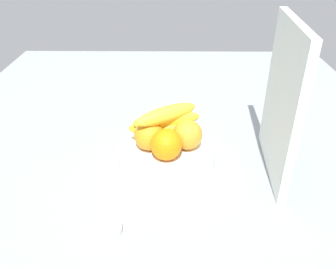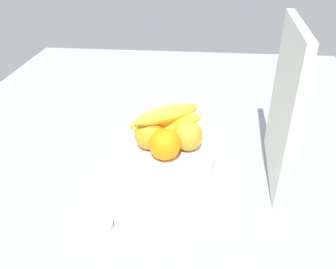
{
  "view_description": "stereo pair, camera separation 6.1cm",
  "coord_description": "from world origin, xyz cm",
  "px_view_note": "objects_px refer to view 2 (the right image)",
  "views": [
    {
      "loc": [
        75.48,
        1.09,
        51.92
      ],
      "look_at": [
        3.05,
        0.35,
        8.55
      ],
      "focal_mm": 37.12,
      "sensor_mm": 36.0,
      "label": 1
    },
    {
      "loc": [
        75.16,
        7.21,
        51.92
      ],
      "look_at": [
        3.05,
        0.35,
        8.55
      ],
      "focal_mm": 37.12,
      "sensor_mm": 36.0,
      "label": 2
    }
  ],
  "objects_px": {
    "orange_center": "(166,125)",
    "orange_back_left": "(149,134)",
    "orange_front_right": "(187,135)",
    "fruit_bowl": "(168,156)",
    "jar_lid": "(95,225)",
    "banana_bunch": "(165,125)",
    "orange_front_left": "(166,144)",
    "cutting_board": "(284,107)"
  },
  "relations": [
    {
      "from": "orange_center",
      "to": "orange_back_left",
      "type": "height_order",
      "value": "same"
    },
    {
      "from": "orange_back_left",
      "to": "orange_front_right",
      "type": "bearing_deg",
      "value": 92.5
    },
    {
      "from": "fruit_bowl",
      "to": "jar_lid",
      "type": "bearing_deg",
      "value": -27.63
    },
    {
      "from": "orange_center",
      "to": "banana_bunch",
      "type": "relative_size",
      "value": 0.41
    },
    {
      "from": "fruit_bowl",
      "to": "orange_front_left",
      "type": "relative_size",
      "value": 3.27
    },
    {
      "from": "fruit_bowl",
      "to": "orange_center",
      "type": "height_order",
      "value": "orange_center"
    },
    {
      "from": "orange_front_left",
      "to": "fruit_bowl",
      "type": "bearing_deg",
      "value": 177.54
    },
    {
      "from": "fruit_bowl",
      "to": "cutting_board",
      "type": "distance_m",
      "value": 0.3
    },
    {
      "from": "fruit_bowl",
      "to": "jar_lid",
      "type": "height_order",
      "value": "fruit_bowl"
    },
    {
      "from": "banana_bunch",
      "to": "jar_lid",
      "type": "relative_size",
      "value": 2.58
    },
    {
      "from": "banana_bunch",
      "to": "orange_back_left",
      "type": "bearing_deg",
      "value": -56.86
    },
    {
      "from": "cutting_board",
      "to": "jar_lid",
      "type": "relative_size",
      "value": 5.14
    },
    {
      "from": "fruit_bowl",
      "to": "banana_bunch",
      "type": "bearing_deg",
      "value": -158.72
    },
    {
      "from": "fruit_bowl",
      "to": "cutting_board",
      "type": "bearing_deg",
      "value": 86.8
    },
    {
      "from": "orange_front_left",
      "to": "orange_front_right",
      "type": "height_order",
      "value": "same"
    },
    {
      "from": "orange_center",
      "to": "jar_lid",
      "type": "height_order",
      "value": "orange_center"
    },
    {
      "from": "orange_back_left",
      "to": "jar_lid",
      "type": "relative_size",
      "value": 1.07
    },
    {
      "from": "cutting_board",
      "to": "orange_front_right",
      "type": "bearing_deg",
      "value": -90.82
    },
    {
      "from": "fruit_bowl",
      "to": "orange_front_left",
      "type": "bearing_deg",
      "value": -2.46
    },
    {
      "from": "orange_front_right",
      "to": "orange_center",
      "type": "bearing_deg",
      "value": -129.04
    },
    {
      "from": "fruit_bowl",
      "to": "orange_front_right",
      "type": "xyz_separation_m",
      "value": [
        -0.0,
        0.05,
        0.06
      ]
    },
    {
      "from": "orange_center",
      "to": "fruit_bowl",
      "type": "bearing_deg",
      "value": 10.78
    },
    {
      "from": "orange_front_left",
      "to": "orange_front_right",
      "type": "distance_m",
      "value": 0.07
    },
    {
      "from": "banana_bunch",
      "to": "jar_lid",
      "type": "height_order",
      "value": "banana_bunch"
    },
    {
      "from": "orange_center",
      "to": "banana_bunch",
      "type": "xyz_separation_m",
      "value": [
        0.03,
        0.0,
        0.02
      ]
    },
    {
      "from": "orange_center",
      "to": "banana_bunch",
      "type": "bearing_deg",
      "value": 0.47
    },
    {
      "from": "orange_front_left",
      "to": "orange_center",
      "type": "relative_size",
      "value": 1.0
    },
    {
      "from": "orange_center",
      "to": "jar_lid",
      "type": "relative_size",
      "value": 1.07
    },
    {
      "from": "orange_front_right",
      "to": "orange_center",
      "type": "xyz_separation_m",
      "value": [
        -0.05,
        -0.06,
        0.0
      ]
    },
    {
      "from": "orange_front_left",
      "to": "orange_center",
      "type": "distance_m",
      "value": 0.09
    },
    {
      "from": "orange_center",
      "to": "jar_lid",
      "type": "bearing_deg",
      "value": -21.69
    },
    {
      "from": "jar_lid",
      "to": "orange_front_left",
      "type": "bearing_deg",
      "value": 147.98
    },
    {
      "from": "fruit_bowl",
      "to": "jar_lid",
      "type": "relative_size",
      "value": 3.48
    },
    {
      "from": "orange_center",
      "to": "cutting_board",
      "type": "height_order",
      "value": "cutting_board"
    },
    {
      "from": "fruit_bowl",
      "to": "banana_bunch",
      "type": "xyz_separation_m",
      "value": [
        -0.02,
        -0.01,
        0.08
      ]
    },
    {
      "from": "orange_front_right",
      "to": "banana_bunch",
      "type": "bearing_deg",
      "value": -109.21
    },
    {
      "from": "orange_front_right",
      "to": "orange_back_left",
      "type": "xyz_separation_m",
      "value": [
        0.0,
        -0.09,
        0.0
      ]
    },
    {
      "from": "orange_front_left",
      "to": "jar_lid",
      "type": "xyz_separation_m",
      "value": [
        0.19,
        -0.12,
        -0.08
      ]
    },
    {
      "from": "orange_center",
      "to": "orange_front_left",
      "type": "bearing_deg",
      "value": 4.88
    },
    {
      "from": "orange_front_right",
      "to": "banana_bunch",
      "type": "distance_m",
      "value": 0.06
    },
    {
      "from": "orange_front_left",
      "to": "orange_center",
      "type": "xyz_separation_m",
      "value": [
        -0.09,
        -0.01,
        0.0
      ]
    },
    {
      "from": "orange_front_left",
      "to": "cutting_board",
      "type": "xyz_separation_m",
      "value": [
        -0.03,
        0.26,
        0.1
      ]
    }
  ]
}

